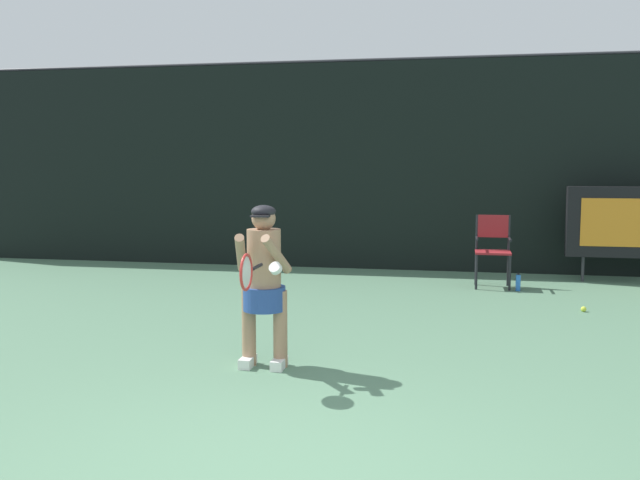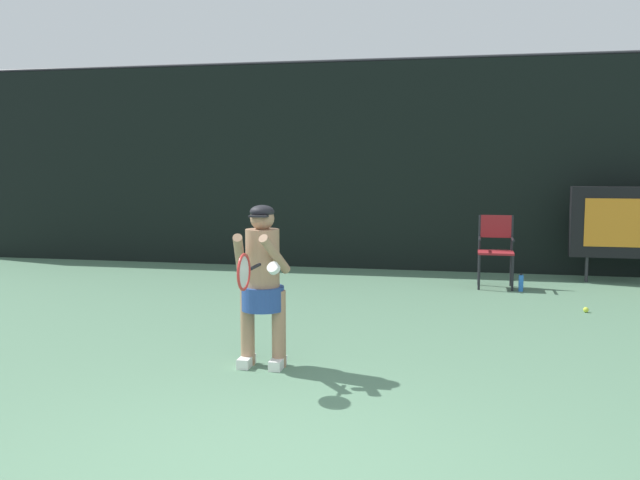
{
  "view_description": "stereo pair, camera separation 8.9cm",
  "coord_description": "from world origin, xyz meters",
  "px_view_note": "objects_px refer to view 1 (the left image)",
  "views": [
    {
      "loc": [
        1.05,
        -3.82,
        1.88
      ],
      "look_at": [
        -0.42,
        3.52,
        1.05
      ],
      "focal_mm": 39.6,
      "sensor_mm": 36.0,
      "label": 1
    },
    {
      "loc": [
        1.14,
        -3.8,
        1.88
      ],
      "look_at": [
        -0.42,
        3.52,
        1.05
      ],
      "focal_mm": 39.6,
      "sensor_mm": 36.0,
      "label": 2
    }
  ],
  "objects_px": {
    "umpire_chair": "(493,246)",
    "tennis_player": "(264,279)",
    "water_bottle": "(518,283)",
    "tennis_ball_loose": "(584,309)",
    "tennis_racket": "(247,272)"
  },
  "relations": [
    {
      "from": "umpire_chair",
      "to": "tennis_player",
      "type": "bearing_deg",
      "value": -115.38
    },
    {
      "from": "umpire_chair",
      "to": "water_bottle",
      "type": "height_order",
      "value": "umpire_chair"
    },
    {
      "from": "umpire_chair",
      "to": "tennis_ball_loose",
      "type": "distance_m",
      "value": 2.02
    },
    {
      "from": "water_bottle",
      "to": "tennis_player",
      "type": "bearing_deg",
      "value": -120.34
    },
    {
      "from": "umpire_chair",
      "to": "water_bottle",
      "type": "xyz_separation_m",
      "value": [
        0.36,
        -0.27,
        -0.5
      ]
    },
    {
      "from": "umpire_chair",
      "to": "tennis_player",
      "type": "relative_size",
      "value": 0.72
    },
    {
      "from": "tennis_player",
      "to": "tennis_ball_loose",
      "type": "xyz_separation_m",
      "value": [
        3.29,
        3.09,
        -0.78
      ]
    },
    {
      "from": "tennis_ball_loose",
      "to": "water_bottle",
      "type": "bearing_deg",
      "value": 117.61
    },
    {
      "from": "umpire_chair",
      "to": "tennis_player",
      "type": "height_order",
      "value": "tennis_player"
    },
    {
      "from": "umpire_chair",
      "to": "water_bottle",
      "type": "distance_m",
      "value": 0.67
    },
    {
      "from": "tennis_racket",
      "to": "tennis_ball_loose",
      "type": "relative_size",
      "value": 8.85
    },
    {
      "from": "tennis_ball_loose",
      "to": "umpire_chair",
      "type": "bearing_deg",
      "value": 123.36
    },
    {
      "from": "water_bottle",
      "to": "tennis_ball_loose",
      "type": "bearing_deg",
      "value": -62.39
    },
    {
      "from": "umpire_chair",
      "to": "tennis_player",
      "type": "xyz_separation_m",
      "value": [
        -2.23,
        -4.71,
        0.2
      ]
    },
    {
      "from": "water_bottle",
      "to": "umpire_chair",
      "type": "bearing_deg",
      "value": 142.86
    }
  ]
}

